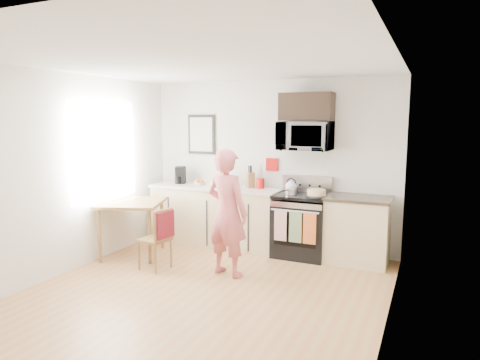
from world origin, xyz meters
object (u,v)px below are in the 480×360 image
at_px(range, 301,227).
at_px(cake, 316,193).
at_px(microwave, 305,136).
at_px(person, 227,213).
at_px(chair, 161,231).
at_px(dining_table, 132,208).

bearing_deg(range, cake, -27.70).
distance_m(microwave, person, 1.70).
bearing_deg(microwave, chair, -135.84).
distance_m(range, person, 1.37).
distance_m(microwave, cake, 0.85).
bearing_deg(range, person, -119.60).
height_order(dining_table, cake, cake).
distance_m(person, chair, 0.94).
height_order(range, dining_table, range).
distance_m(dining_table, chair, 0.86).
bearing_deg(person, range, -107.40).
relative_size(dining_table, chair, 1.16).
bearing_deg(microwave, dining_table, -153.96).
height_order(microwave, dining_table, microwave).
xyz_separation_m(person, chair, (-0.87, -0.22, -0.28)).
bearing_deg(dining_table, microwave, 26.04).
relative_size(microwave, person, 0.46).
relative_size(range, dining_table, 1.20).
bearing_deg(dining_table, chair, -25.27).
bearing_deg(cake, dining_table, -160.71).
bearing_deg(chair, person, 22.27).
relative_size(range, chair, 1.39).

